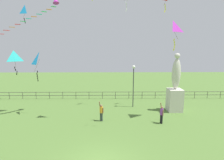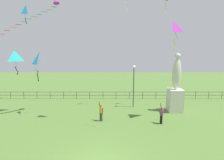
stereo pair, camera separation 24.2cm
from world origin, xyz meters
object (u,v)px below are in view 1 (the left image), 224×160
statue_monument (175,91)px  kite_7 (173,28)px  kite_4 (40,60)px  kite_5 (25,10)px  person_1 (101,111)px  kite_2 (14,57)px  person_0 (162,113)px  lamppost (133,77)px  streamer_kite (50,4)px

statue_monument → kite_7: kite_7 is taller
kite_4 → kite_7: kite_7 is taller
statue_monument → kite_5: kite_5 is taller
person_1 → kite_2: (-8.95, 2.77, 4.83)m
kite_7 → person_0: bearing=-123.2°
kite_2 → kite_4: bearing=-11.7°
statue_monument → kite_2: 17.04m
lamppost → kite_4: bearing=-169.4°
lamppost → streamer_kite: size_ratio=0.90×
kite_7 → kite_2: bearing=173.9°
kite_7 → person_1: bearing=-170.3°
lamppost → kite_4: (-9.59, -1.80, 2.06)m
person_1 → kite_5: (-9.47, 7.33, 10.22)m
person_0 → kite_5: (-14.88, 7.93, 10.21)m
kite_5 → kite_7: bearing=-21.2°
streamer_kite → kite_5: bearing=132.9°
person_1 → kite_4: 7.97m
statue_monument → person_0: statue_monument is taller
lamppost → kite_5: 15.41m
kite_7 → lamppost: bearing=137.0°
person_0 → kite_4: (-11.55, 2.78, 4.57)m
statue_monument → person_0: size_ratio=3.28×
person_1 → kite_5: size_ratio=0.86×
lamppost → kite_2: 12.67m
kite_4 → streamer_kite: bearing=6.8°
streamer_kite → kite_2: bearing=174.1°
person_0 → kite_5: kite_5 is taller
statue_monument → kite_5: bearing=164.7°
kite_2 → kite_7: kite_7 is taller
kite_2 → streamer_kite: (4.12, -0.42, 5.01)m
statue_monument → streamer_kite: size_ratio=1.15×
statue_monument → person_1: 8.23m
person_0 → kite_2: 15.52m
statue_monument → lamppost: bearing=162.4°
streamer_kite → person_1: bearing=-25.9°
person_0 → kite_7: (1.12, 1.71, 7.50)m
person_0 → streamer_kite: 14.50m
statue_monument → kite_2: bearing=179.5°
person_1 → kite_7: kite_7 is taller
person_1 → streamer_kite: (-4.84, 2.34, 9.84)m
person_0 → person_1: size_ratio=1.01×
person_0 → kite_7: kite_7 is taller
kite_2 → kite_5: kite_5 is taller
statue_monument → kite_2: kite_2 is taller
kite_4 → streamer_kite: size_ratio=0.54×
person_1 → kite_7: (6.53, 1.11, 7.51)m
statue_monument → lamppost: (-4.26, 1.35, 1.29)m
person_1 → kite_4: kite_4 is taller
kite_5 → streamer_kite: kite_5 is taller
streamer_kite → person_0: bearing=-16.0°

